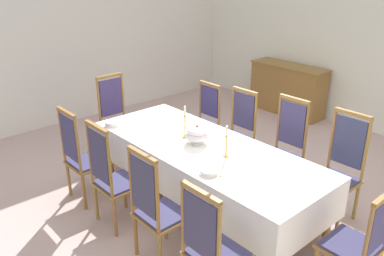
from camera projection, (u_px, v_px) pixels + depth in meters
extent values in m
cube|color=#BA9E9B|center=(221.00, 198.00, 4.84)|extent=(7.11, 6.63, 0.04)
cube|color=silver|center=(373.00, 39.00, 6.32)|extent=(7.11, 0.08, 3.01)
cube|color=silver|center=(71.00, 34.00, 6.75)|extent=(0.08, 6.63, 3.01)
cylinder|color=brown|center=(110.00, 152.00, 5.15)|extent=(0.07, 0.07, 0.73)
cylinder|color=#925637|center=(273.00, 253.00, 3.35)|extent=(0.07, 0.07, 0.73)
cylinder|color=brown|center=(164.00, 134.00, 5.69)|extent=(0.07, 0.07, 0.73)
cylinder|color=brown|center=(329.00, 213.00, 3.88)|extent=(0.07, 0.07, 0.73)
cube|color=brown|center=(204.00, 152.00, 4.40)|extent=(2.69, 0.96, 0.08)
cube|color=brown|center=(204.00, 148.00, 4.38)|extent=(2.81, 1.08, 0.03)
cube|color=white|center=(204.00, 146.00, 4.37)|extent=(2.83, 1.10, 0.00)
cube|color=white|center=(166.00, 180.00, 4.12)|extent=(2.83, 0.00, 0.42)
cube|color=white|center=(237.00, 150.00, 4.78)|extent=(2.83, 0.00, 0.42)
cube|color=white|center=(133.00, 128.00, 5.42)|extent=(0.00, 1.10, 0.42)
cube|color=white|center=(315.00, 220.00, 3.48)|extent=(0.00, 1.10, 0.42)
cylinder|color=olive|center=(96.00, 170.00, 4.99)|extent=(0.04, 0.04, 0.44)
cylinder|color=brown|center=(112.00, 182.00, 4.73)|extent=(0.04, 0.04, 0.44)
cylinder|color=olive|center=(69.00, 180.00, 4.77)|extent=(0.04, 0.04, 0.44)
cylinder|color=brown|center=(84.00, 192.00, 4.51)|extent=(0.04, 0.04, 0.44)
cube|color=brown|center=(88.00, 163.00, 4.66)|extent=(0.44, 0.42, 0.03)
cube|color=#353257|center=(88.00, 161.00, 4.65)|extent=(0.40, 0.38, 0.02)
cylinder|color=brown|center=(62.00, 135.00, 4.55)|extent=(0.03, 0.03, 0.66)
cylinder|color=brown|center=(78.00, 146.00, 4.28)|extent=(0.03, 0.03, 0.66)
cube|color=#38355B|center=(69.00, 138.00, 4.40)|extent=(0.34, 0.02, 0.50)
cube|color=brown|center=(66.00, 113.00, 4.29)|extent=(0.40, 0.04, 0.04)
cylinder|color=olive|center=(199.00, 148.00, 5.58)|extent=(0.04, 0.04, 0.44)
cylinder|color=olive|center=(182.00, 140.00, 5.85)|extent=(0.04, 0.04, 0.44)
cylinder|color=olive|center=(217.00, 141.00, 5.80)|extent=(0.04, 0.04, 0.44)
cylinder|color=brown|center=(200.00, 133.00, 6.07)|extent=(0.04, 0.04, 0.44)
cube|color=brown|center=(200.00, 125.00, 5.74)|extent=(0.44, 0.42, 0.03)
cube|color=#353257|center=(200.00, 124.00, 5.73)|extent=(0.40, 0.38, 0.02)
cylinder|color=#915E39|center=(219.00, 107.00, 5.61)|extent=(0.03, 0.03, 0.56)
cylinder|color=brown|center=(200.00, 100.00, 5.88)|extent=(0.03, 0.03, 0.56)
cube|color=navy|center=(209.00, 101.00, 5.73)|extent=(0.34, 0.02, 0.42)
cube|color=brown|center=(210.00, 84.00, 5.63)|extent=(0.40, 0.04, 0.04)
cylinder|color=brown|center=(125.00, 191.00, 4.54)|extent=(0.04, 0.04, 0.44)
cylinder|color=olive|center=(144.00, 205.00, 4.27)|extent=(0.04, 0.04, 0.44)
cylinder|color=olive|center=(96.00, 202.00, 4.32)|extent=(0.04, 0.04, 0.44)
cylinder|color=brown|center=(115.00, 218.00, 4.05)|extent=(0.04, 0.04, 0.44)
cube|color=brown|center=(119.00, 184.00, 4.21)|extent=(0.44, 0.42, 0.03)
cube|color=#353257|center=(118.00, 182.00, 4.20)|extent=(0.40, 0.38, 0.02)
cylinder|color=brown|center=(90.00, 153.00, 4.09)|extent=(0.03, 0.03, 0.69)
cylinder|color=brown|center=(110.00, 166.00, 3.82)|extent=(0.03, 0.03, 0.69)
cube|color=#373250|center=(99.00, 156.00, 3.94)|extent=(0.34, 0.02, 0.52)
cube|color=brown|center=(96.00, 127.00, 3.82)|extent=(0.40, 0.04, 0.04)
cylinder|color=olive|center=(234.00, 164.00, 5.13)|extent=(0.04, 0.04, 0.44)
cylinder|color=brown|center=(213.00, 155.00, 5.39)|extent=(0.04, 0.04, 0.44)
cylinder|color=olive|center=(252.00, 156.00, 5.35)|extent=(0.04, 0.04, 0.44)
cylinder|color=olive|center=(231.00, 147.00, 5.61)|extent=(0.04, 0.04, 0.44)
cube|color=brown|center=(233.00, 139.00, 5.28)|extent=(0.44, 0.42, 0.03)
cube|color=#353257|center=(233.00, 138.00, 5.27)|extent=(0.40, 0.38, 0.02)
cylinder|color=olive|center=(255.00, 117.00, 5.14)|extent=(0.03, 0.03, 0.61)
cylinder|color=brown|center=(233.00, 110.00, 5.41)|extent=(0.03, 0.03, 0.61)
cube|color=#363255|center=(244.00, 111.00, 5.27)|extent=(0.34, 0.02, 0.47)
cube|color=brown|center=(245.00, 91.00, 5.16)|extent=(0.40, 0.04, 0.04)
cylinder|color=olive|center=(166.00, 220.00, 4.02)|extent=(0.04, 0.04, 0.44)
cylinder|color=brown|center=(191.00, 238.00, 3.75)|extent=(0.04, 0.04, 0.44)
cylinder|color=brown|center=(136.00, 235.00, 3.80)|extent=(0.04, 0.04, 0.44)
cylinder|color=olive|center=(160.00, 255.00, 3.53)|extent=(0.04, 0.04, 0.44)
cube|color=brown|center=(162.00, 216.00, 3.68)|extent=(0.44, 0.42, 0.03)
cube|color=#353257|center=(162.00, 213.00, 3.68)|extent=(0.40, 0.38, 0.02)
cylinder|color=brown|center=(131.00, 182.00, 3.57)|extent=(0.03, 0.03, 0.67)
cylinder|color=brown|center=(157.00, 199.00, 3.30)|extent=(0.03, 0.03, 0.67)
cube|color=#393751|center=(144.00, 187.00, 3.42)|extent=(0.34, 0.02, 0.51)
cube|color=brown|center=(142.00, 155.00, 3.31)|extent=(0.40, 0.04, 0.04)
cylinder|color=#8E5E35|center=(282.00, 187.00, 4.61)|extent=(0.04, 0.04, 0.44)
cylinder|color=brown|center=(256.00, 175.00, 4.87)|extent=(0.04, 0.04, 0.44)
cylinder|color=olive|center=(300.00, 177.00, 4.83)|extent=(0.04, 0.04, 0.44)
cylinder|color=brown|center=(275.00, 166.00, 5.09)|extent=(0.04, 0.04, 0.44)
cube|color=brown|center=(280.00, 159.00, 4.76)|extent=(0.44, 0.42, 0.03)
cube|color=#353257|center=(280.00, 157.00, 4.75)|extent=(0.40, 0.38, 0.02)
cylinder|color=brown|center=(306.00, 132.00, 4.61)|extent=(0.03, 0.03, 0.69)
cylinder|color=brown|center=(279.00, 122.00, 4.88)|extent=(0.03, 0.03, 0.69)
cube|color=#3B355B|center=(292.00, 124.00, 4.73)|extent=(0.34, 0.02, 0.52)
cube|color=brown|center=(295.00, 99.00, 4.61)|extent=(0.40, 0.04, 0.04)
cylinder|color=brown|center=(216.00, 256.00, 3.52)|extent=(0.04, 0.04, 0.44)
cube|color=brown|center=(217.00, 255.00, 3.19)|extent=(0.44, 0.42, 0.03)
cube|color=#353257|center=(218.00, 252.00, 3.18)|extent=(0.40, 0.38, 0.02)
cylinder|color=olive|center=(183.00, 219.00, 3.08)|extent=(0.03, 0.03, 0.64)
cylinder|color=olive|center=(219.00, 243.00, 2.81)|extent=(0.03, 0.03, 0.64)
cube|color=#3A3653|center=(200.00, 227.00, 2.94)|extent=(0.34, 0.02, 0.48)
cube|color=brown|center=(201.00, 193.00, 2.83)|extent=(0.40, 0.04, 0.04)
cylinder|color=brown|center=(339.00, 214.00, 4.11)|extent=(0.04, 0.04, 0.44)
cylinder|color=olive|center=(307.00, 199.00, 4.38)|extent=(0.04, 0.04, 0.44)
cylinder|color=olive|center=(356.00, 201.00, 4.33)|extent=(0.04, 0.04, 0.44)
cylinder|color=brown|center=(325.00, 188.00, 4.60)|extent=(0.04, 0.04, 0.44)
cube|color=brown|center=(334.00, 181.00, 4.27)|extent=(0.44, 0.42, 0.03)
cube|color=#353257|center=(335.00, 179.00, 4.26)|extent=(0.40, 0.38, 0.02)
cylinder|color=olive|center=(366.00, 151.00, 4.11)|extent=(0.03, 0.03, 0.71)
cylinder|color=brown|center=(332.00, 140.00, 4.38)|extent=(0.03, 0.03, 0.71)
cube|color=#343759|center=(349.00, 142.00, 4.23)|extent=(0.34, 0.02, 0.54)
cube|color=brown|center=(354.00, 114.00, 4.11)|extent=(0.40, 0.04, 0.04)
cylinder|color=brown|center=(139.00, 142.00, 5.77)|extent=(0.04, 0.04, 0.44)
cylinder|color=brown|center=(116.00, 149.00, 5.54)|extent=(0.04, 0.04, 0.44)
cylinder|color=olive|center=(125.00, 135.00, 6.02)|extent=(0.04, 0.04, 0.44)
cylinder|color=brown|center=(103.00, 141.00, 5.79)|extent=(0.04, 0.04, 0.44)
cube|color=brown|center=(120.00, 127.00, 5.69)|extent=(0.42, 0.44, 0.03)
cube|color=#353257|center=(120.00, 125.00, 5.68)|extent=(0.38, 0.40, 0.02)
cylinder|color=olive|center=(123.00, 97.00, 5.81)|extent=(0.03, 0.03, 0.69)
cylinder|color=brown|center=(99.00, 103.00, 5.57)|extent=(0.03, 0.03, 0.69)
cube|color=#3C305F|center=(111.00, 97.00, 5.67)|extent=(0.02, 0.34, 0.52)
cube|color=brown|center=(109.00, 76.00, 5.56)|extent=(0.04, 0.40, 0.04)
cylinder|color=brown|center=(338.00, 249.00, 3.61)|extent=(0.04, 0.04, 0.44)
cube|color=brown|center=(350.00, 247.00, 3.28)|extent=(0.42, 0.44, 0.03)
cube|color=#353257|center=(351.00, 245.00, 3.27)|extent=(0.38, 0.40, 0.02)
cylinder|color=brown|center=(367.00, 239.00, 2.91)|extent=(0.03, 0.03, 0.56)
cube|color=#373359|center=(380.00, 225.00, 3.02)|extent=(0.02, 0.34, 0.43)
cylinder|color=white|center=(197.00, 142.00, 4.45)|extent=(0.14, 0.14, 0.02)
ellipsoid|color=white|center=(197.00, 136.00, 4.42)|extent=(0.26, 0.26, 0.12)
ellipsoid|color=white|center=(197.00, 131.00, 4.40)|extent=(0.23, 0.23, 0.09)
sphere|color=brown|center=(197.00, 126.00, 4.38)|extent=(0.03, 0.03, 0.03)
cylinder|color=gold|center=(185.00, 137.00, 4.59)|extent=(0.07, 0.07, 0.02)
cylinder|color=gold|center=(185.00, 126.00, 4.54)|extent=(0.02, 0.02, 0.25)
cone|color=gold|center=(185.00, 115.00, 4.49)|extent=(0.04, 0.04, 0.02)
cylinder|color=silver|center=(185.00, 110.00, 4.47)|extent=(0.02, 0.02, 0.10)
cylinder|color=gold|center=(226.00, 155.00, 4.14)|extent=(0.07, 0.07, 0.02)
cylinder|color=gold|center=(226.00, 146.00, 4.10)|extent=(0.02, 0.02, 0.20)
cone|color=gold|center=(227.00, 136.00, 4.06)|extent=(0.04, 0.04, 0.02)
cylinder|color=silver|center=(227.00, 130.00, 4.04)|extent=(0.02, 0.02, 0.10)
cylinder|color=white|center=(209.00, 172.00, 3.79)|extent=(0.18, 0.18, 0.04)
cylinder|color=white|center=(209.00, 171.00, 3.79)|extent=(0.14, 0.14, 0.03)
torus|color=brown|center=(209.00, 170.00, 3.78)|extent=(0.17, 0.17, 0.01)
cylinder|color=white|center=(113.00, 123.00, 4.93)|extent=(0.19, 0.19, 0.05)
cylinder|color=white|center=(113.00, 123.00, 4.92)|extent=(0.16, 0.16, 0.03)
torus|color=brown|center=(113.00, 122.00, 4.92)|extent=(0.19, 0.19, 0.01)
cube|color=gold|center=(216.00, 179.00, 3.69)|extent=(0.04, 0.14, 0.00)
ellipsoid|color=gold|center=(220.00, 175.00, 3.75)|extent=(0.03, 0.05, 0.01)
cube|color=gold|center=(105.00, 122.00, 5.01)|extent=(0.05, 0.14, 0.00)
ellipsoid|color=gold|center=(112.00, 121.00, 5.04)|extent=(0.03, 0.05, 0.01)
cube|color=brown|center=(287.00, 90.00, 7.41)|extent=(1.40, 0.44, 0.88)
cube|color=olive|center=(290.00, 66.00, 7.24)|extent=(1.44, 0.48, 0.02)
cube|color=brown|center=(311.00, 91.00, 7.31)|extent=(0.59, 0.01, 0.70)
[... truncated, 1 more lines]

